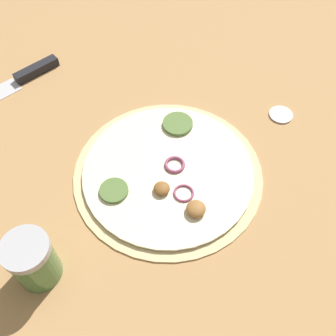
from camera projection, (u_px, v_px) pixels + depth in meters
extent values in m
plane|color=tan|center=(168.00, 174.00, 0.66)|extent=(3.00, 3.00, 0.00)
cylinder|color=beige|center=(168.00, 173.00, 0.65)|extent=(0.32, 0.32, 0.01)
cylinder|color=#EFE5C1|center=(168.00, 171.00, 0.65)|extent=(0.28, 0.28, 0.00)
cylinder|color=#567538|center=(114.00, 191.00, 0.62)|extent=(0.05, 0.05, 0.01)
torus|color=#934266|center=(175.00, 165.00, 0.65)|extent=(0.03, 0.03, 0.01)
torus|color=#934266|center=(184.00, 193.00, 0.62)|extent=(0.03, 0.03, 0.00)
cylinder|color=#567538|center=(178.00, 124.00, 0.70)|extent=(0.05, 0.05, 0.01)
ellipsoid|color=brown|center=(162.00, 188.00, 0.62)|extent=(0.03, 0.03, 0.01)
ellipsoid|color=#996633|center=(196.00, 209.00, 0.60)|extent=(0.03, 0.03, 0.02)
cube|color=black|center=(37.00, 70.00, 0.79)|extent=(0.07, 0.09, 0.02)
cylinder|color=#4C7F42|center=(34.00, 262.00, 0.53)|extent=(0.06, 0.06, 0.07)
cylinder|color=#B2B2B7|center=(25.00, 249.00, 0.49)|extent=(0.06, 0.06, 0.01)
cylinder|color=#B2B2B7|center=(281.00, 114.00, 0.73)|extent=(0.04, 0.04, 0.01)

